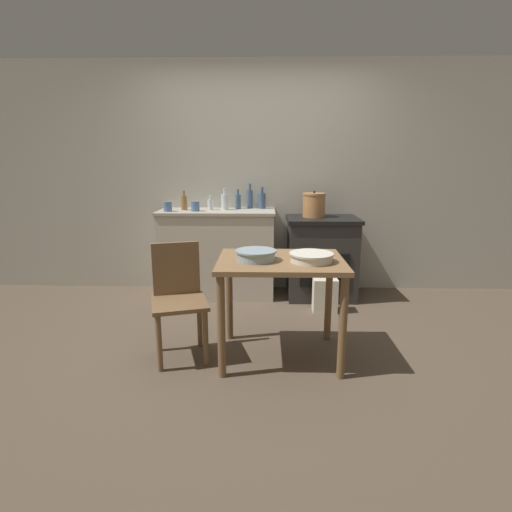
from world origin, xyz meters
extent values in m
plane|color=brown|center=(0.00, 0.00, 0.00)|extent=(14.00, 14.00, 0.00)
cube|color=#B2AD9E|center=(0.00, 1.58, 1.27)|extent=(8.00, 0.07, 2.55)
cube|color=beige|center=(-0.44, 1.28, 0.46)|extent=(1.23, 0.53, 0.92)
cube|color=#A9A08F|center=(-0.44, 1.28, 0.94)|extent=(1.26, 0.56, 0.03)
cube|color=#2D2B28|center=(0.70, 1.25, 0.42)|extent=(0.72, 0.59, 0.85)
cube|color=black|center=(0.70, 1.25, 0.87)|extent=(0.76, 0.63, 0.04)
cube|color=black|center=(0.70, 0.95, 0.37)|extent=(0.50, 0.01, 0.35)
cube|color=olive|center=(0.20, -0.20, 0.75)|extent=(0.92, 0.72, 0.03)
cylinder|color=brown|center=(-0.21, -0.51, 0.37)|extent=(0.06, 0.06, 0.74)
cylinder|color=brown|center=(0.61, -0.51, 0.37)|extent=(0.06, 0.06, 0.74)
cylinder|color=brown|center=(-0.21, 0.11, 0.37)|extent=(0.06, 0.06, 0.74)
cylinder|color=brown|center=(0.61, 0.11, 0.37)|extent=(0.06, 0.06, 0.74)
cube|color=brown|center=(-0.55, -0.24, 0.44)|extent=(0.50, 0.50, 0.03)
cube|color=brown|center=(-0.61, -0.07, 0.66)|extent=(0.35, 0.13, 0.41)
cylinder|color=brown|center=(-0.66, -0.45, 0.21)|extent=(0.04, 0.04, 0.43)
cylinder|color=brown|center=(-0.35, -0.35, 0.21)|extent=(0.04, 0.04, 0.43)
cylinder|color=brown|center=(-0.76, -0.13, 0.21)|extent=(0.04, 0.04, 0.43)
cylinder|color=brown|center=(-0.44, -0.04, 0.21)|extent=(0.04, 0.04, 0.43)
cube|color=beige|center=(0.68, 0.76, 0.17)|extent=(0.24, 0.17, 0.34)
cylinder|color=#B77A47|center=(0.61, 1.28, 1.00)|extent=(0.24, 0.24, 0.24)
cylinder|color=#B77A47|center=(0.61, 1.28, 1.13)|extent=(0.25, 0.25, 0.02)
sphere|color=black|center=(0.61, 1.28, 1.15)|extent=(0.02, 0.02, 0.02)
cylinder|color=#93A8B2|center=(0.02, -0.24, 0.81)|extent=(0.28, 0.28, 0.08)
cylinder|color=#8597A0|center=(0.02, -0.24, 0.84)|extent=(0.30, 0.30, 0.01)
cylinder|color=silver|center=(0.41, -0.27, 0.80)|extent=(0.30, 0.30, 0.06)
cylinder|color=beige|center=(0.41, -0.27, 0.83)|extent=(0.32, 0.32, 0.01)
cylinder|color=silver|center=(-0.36, 1.35, 1.04)|extent=(0.08, 0.08, 0.16)
cylinder|color=silver|center=(-0.36, 1.35, 1.15)|extent=(0.03, 0.03, 0.06)
cylinder|color=#3D5675|center=(-0.09, 1.50, 1.05)|extent=(0.06, 0.06, 0.20)
cylinder|color=#3D5675|center=(-0.09, 1.50, 1.19)|extent=(0.02, 0.02, 0.08)
cylinder|color=#3D5675|center=(-0.22, 1.43, 1.03)|extent=(0.06, 0.06, 0.16)
cylinder|color=#3D5675|center=(-0.22, 1.43, 1.14)|extent=(0.02, 0.02, 0.06)
cylinder|color=#3D5675|center=(0.04, 1.46, 1.04)|extent=(0.08, 0.08, 0.17)
cylinder|color=#3D5675|center=(0.04, 1.46, 1.16)|extent=(0.03, 0.03, 0.07)
cylinder|color=silver|center=(-0.52, 1.33, 1.01)|extent=(0.06, 0.06, 0.12)
cylinder|color=silver|center=(-0.52, 1.33, 1.09)|extent=(0.02, 0.02, 0.05)
cylinder|color=olive|center=(-0.80, 1.31, 1.03)|extent=(0.07, 0.07, 0.15)
cylinder|color=olive|center=(-0.80, 1.31, 1.14)|extent=(0.03, 0.03, 0.06)
cylinder|color=#4C6B99|center=(-0.95, 1.17, 1.01)|extent=(0.09, 0.09, 0.10)
cylinder|color=#4C6B99|center=(-0.66, 1.20, 1.01)|extent=(0.09, 0.09, 0.10)
camera|label=1|loc=(0.08, -3.04, 1.46)|focal=28.00mm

